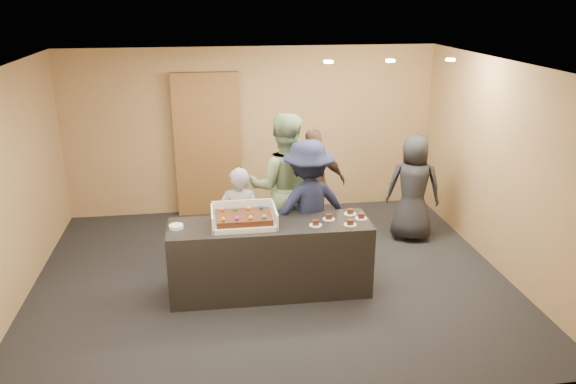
# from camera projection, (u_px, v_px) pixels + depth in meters

# --- Properties ---
(room) EXTENTS (6.04, 6.00, 2.70)m
(room) POSITION_uv_depth(u_px,v_px,m) (270.00, 178.00, 6.83)
(room) COLOR black
(room) RESTS_ON ground
(serving_counter) EXTENTS (2.41, 0.73, 0.90)m
(serving_counter) POSITION_uv_depth(u_px,v_px,m) (270.00, 258.00, 6.79)
(serving_counter) COLOR black
(serving_counter) RESTS_ON floor
(storage_cabinet) EXTENTS (1.06, 0.15, 2.33)m
(storage_cabinet) POSITION_uv_depth(u_px,v_px,m) (208.00, 145.00, 9.04)
(storage_cabinet) COLOR brown
(storage_cabinet) RESTS_ON floor
(cake_box) EXTENTS (0.75, 0.52, 0.22)m
(cake_box) POSITION_uv_depth(u_px,v_px,m) (244.00, 220.00, 6.60)
(cake_box) COLOR white
(cake_box) RESTS_ON serving_counter
(sheet_cake) EXTENTS (0.64, 0.44, 0.12)m
(sheet_cake) POSITION_uv_depth(u_px,v_px,m) (244.00, 217.00, 6.56)
(sheet_cake) COLOR #3F1E0E
(sheet_cake) RESTS_ON cake_box
(plate_stack) EXTENTS (0.17, 0.17, 0.04)m
(plate_stack) POSITION_uv_depth(u_px,v_px,m) (176.00, 226.00, 6.50)
(plate_stack) COLOR white
(plate_stack) RESTS_ON serving_counter
(slice_a) EXTENTS (0.15, 0.15, 0.07)m
(slice_a) POSITION_uv_depth(u_px,v_px,m) (316.00, 224.00, 6.58)
(slice_a) COLOR white
(slice_a) RESTS_ON serving_counter
(slice_b) EXTENTS (0.15, 0.15, 0.07)m
(slice_b) POSITION_uv_depth(u_px,v_px,m) (329.00, 217.00, 6.75)
(slice_b) COLOR white
(slice_b) RESTS_ON serving_counter
(slice_c) EXTENTS (0.15, 0.15, 0.07)m
(slice_c) POSITION_uv_depth(u_px,v_px,m) (350.00, 223.00, 6.59)
(slice_c) COLOR white
(slice_c) RESTS_ON serving_counter
(slice_d) EXTENTS (0.15, 0.15, 0.07)m
(slice_d) POSITION_uv_depth(u_px,v_px,m) (350.00, 212.00, 6.91)
(slice_d) COLOR white
(slice_d) RESTS_ON serving_counter
(slice_e) EXTENTS (0.15, 0.15, 0.07)m
(slice_e) POSITION_uv_depth(u_px,v_px,m) (361.00, 217.00, 6.78)
(slice_e) COLOR white
(slice_e) RESTS_ON serving_counter
(person_server_grey) EXTENTS (0.57, 0.42, 1.46)m
(person_server_grey) POSITION_uv_depth(u_px,v_px,m) (240.00, 222.00, 7.12)
(person_server_grey) COLOR gray
(person_server_grey) RESTS_ON floor
(person_sage_man) EXTENTS (1.04, 0.85, 2.01)m
(person_sage_man) POSITION_uv_depth(u_px,v_px,m) (284.00, 186.00, 7.59)
(person_sage_man) COLOR gray
(person_sage_man) RESTS_ON floor
(person_navy_man) EXTENTS (1.28, 0.92, 1.78)m
(person_navy_man) POSITION_uv_depth(u_px,v_px,m) (308.00, 208.00, 7.13)
(person_navy_man) COLOR #181C38
(person_navy_man) RESTS_ON floor
(person_brown_extra) EXTENTS (1.04, 0.60, 1.67)m
(person_brown_extra) POSITION_uv_depth(u_px,v_px,m) (314.00, 185.00, 8.17)
(person_brown_extra) COLOR #51372C
(person_brown_extra) RESTS_ON floor
(person_dark_suit) EXTENTS (0.90, 0.72, 1.59)m
(person_dark_suit) POSITION_uv_depth(u_px,v_px,m) (413.00, 188.00, 8.19)
(person_dark_suit) COLOR black
(person_dark_suit) RESTS_ON floor
(ceiling_spotlights) EXTENTS (1.72, 0.12, 0.03)m
(ceiling_spotlights) POSITION_uv_depth(u_px,v_px,m) (390.00, 61.00, 7.08)
(ceiling_spotlights) COLOR #FFEAC6
(ceiling_spotlights) RESTS_ON ceiling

